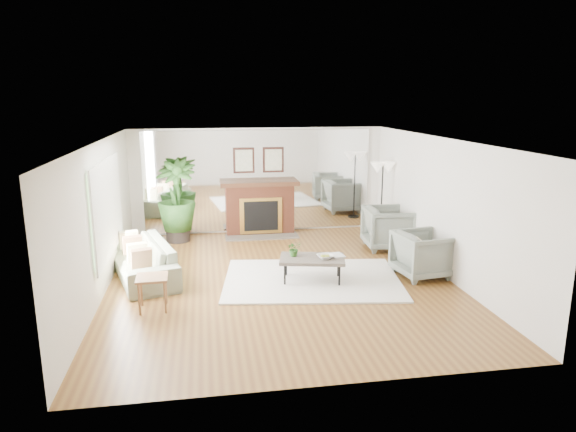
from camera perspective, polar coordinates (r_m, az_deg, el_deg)
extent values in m
plane|color=brown|center=(9.29, -0.84, -7.14)|extent=(7.00, 7.00, 0.00)
cube|color=silver|center=(9.00, -20.04, -0.31)|extent=(0.02, 7.00, 2.50)
cube|color=silver|center=(9.82, 16.66, 1.01)|extent=(0.02, 7.00, 2.50)
cube|color=silver|center=(12.33, -3.28, 3.95)|extent=(6.00, 0.02, 2.50)
cube|color=silver|center=(12.32, -3.27, 3.93)|extent=(5.40, 0.04, 2.40)
cube|color=#B2E09E|center=(9.36, -19.48, 0.86)|extent=(0.04, 2.40, 1.50)
cube|color=brown|center=(12.25, -3.14, 0.79)|extent=(1.60, 0.40, 1.20)
cube|color=gold|center=(12.07, -3.02, 0.02)|extent=(1.00, 0.04, 0.85)
cube|color=black|center=(12.06, -3.01, 0.00)|extent=(0.80, 0.04, 0.70)
cube|color=#564E44|center=(12.05, -2.92, -2.28)|extent=(1.70, 0.55, 0.03)
cube|color=#452716|center=(12.11, -3.16, 3.63)|extent=(1.85, 0.46, 0.10)
cube|color=black|center=(12.17, -4.93, 6.17)|extent=(0.50, 0.04, 0.60)
cube|color=black|center=(12.25, -1.64, 6.26)|extent=(0.50, 0.04, 0.60)
cube|color=white|center=(9.29, 2.67, -7.05)|extent=(3.39, 2.63, 0.03)
cube|color=#564E44|center=(9.08, 2.71, -4.80)|extent=(1.25, 0.88, 0.06)
cylinder|color=black|center=(8.94, -0.36, -6.61)|extent=(0.03, 0.03, 0.40)
cylinder|color=black|center=(8.94, 5.73, -6.67)|extent=(0.03, 0.03, 0.40)
cylinder|color=black|center=(9.39, -0.20, -5.63)|extent=(0.03, 0.03, 0.40)
cylinder|color=black|center=(9.39, 5.59, -5.70)|extent=(0.03, 0.03, 0.40)
imported|color=gray|center=(9.71, -15.87, -4.68)|extent=(1.49, 2.42, 0.66)
imported|color=slate|center=(11.28, 11.09, -1.29)|extent=(1.07, 1.04, 0.91)
imported|color=slate|center=(9.68, 14.77, -4.12)|extent=(1.04, 1.02, 0.84)
cube|color=#8C5F38|center=(8.17, -14.89, -6.64)|extent=(0.49, 0.49, 0.04)
cylinder|color=#8C5F38|center=(8.11, -16.19, -8.88)|extent=(0.04, 0.04, 0.51)
cylinder|color=#8C5F38|center=(8.08, -13.51, -8.79)|extent=(0.04, 0.04, 0.51)
cylinder|color=#8C5F38|center=(8.45, -16.00, -7.94)|extent=(0.04, 0.04, 0.51)
cylinder|color=#8C5F38|center=(8.43, -13.43, -7.84)|extent=(0.04, 0.04, 0.51)
cylinder|color=black|center=(11.94, -12.12, -1.85)|extent=(0.53, 0.53, 0.38)
imported|color=#346425|center=(11.75, -12.32, 2.22)|extent=(1.02, 1.02, 1.57)
cylinder|color=black|center=(12.12, 10.19, -2.36)|extent=(0.30, 0.30, 0.04)
cylinder|color=black|center=(11.93, 10.35, 1.50)|extent=(0.03, 0.03, 1.71)
cone|color=beige|center=(11.75, 9.92, 5.32)|extent=(0.32, 0.32, 0.24)
cone|color=beige|center=(11.84, 11.10, 5.33)|extent=(0.32, 0.32, 0.24)
imported|color=#346425|center=(9.11, 0.68, -3.63)|extent=(0.30, 0.27, 0.28)
imported|color=#8C5F38|center=(9.02, 4.14, -4.52)|extent=(0.33, 0.33, 0.07)
imported|color=#8C5F38|center=(9.15, 4.84, -4.43)|extent=(0.26, 0.33, 0.02)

